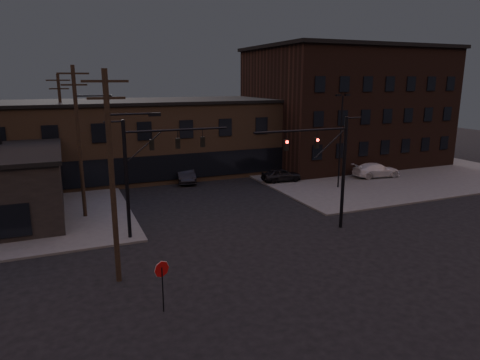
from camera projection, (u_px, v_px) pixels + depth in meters
name	position (u px, v px, depth m)	size (l,w,h in m)	color
ground	(293.00, 266.00, 24.62)	(140.00, 140.00, 0.00)	black
sidewalk_ne	(360.00, 166.00, 52.62)	(30.00, 30.00, 0.15)	#474744
building_row	(172.00, 138.00, 48.84)	(40.00, 12.00, 8.00)	brown
building_right	(344.00, 107.00, 54.62)	(22.00, 16.00, 14.00)	black
traffic_signal_near	(331.00, 162.00, 29.54)	(7.12, 0.24, 8.00)	black
traffic_signal_far	(146.00, 165.00, 28.12)	(7.12, 0.24, 8.00)	black
stop_sign	(162.00, 275.00, 19.41)	(0.72, 0.33, 2.48)	black
utility_pole_near	(113.00, 173.00, 21.52)	(3.70, 0.28, 11.00)	black
utility_pole_mid	(80.00, 139.00, 31.86)	(3.70, 0.28, 11.50)	black
utility_pole_far	(63.00, 128.00, 42.31)	(2.20, 0.28, 11.00)	black
lot_light_a	(341.00, 133.00, 40.81)	(1.50, 0.28, 9.14)	black
lot_light_b	(359.00, 125.00, 47.55)	(1.50, 0.28, 9.14)	black
parked_car_lot_a	(281.00, 175.00, 44.27)	(1.66, 4.12, 1.40)	black
parked_car_lot_b	(376.00, 170.00, 46.29)	(2.12, 5.21, 1.51)	silver
car_crossing	(185.00, 174.00, 44.77)	(1.77, 5.07, 1.67)	black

